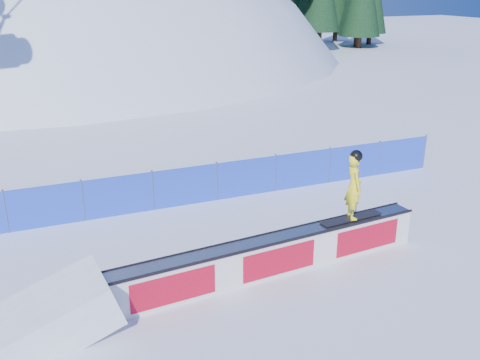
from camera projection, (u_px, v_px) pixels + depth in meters
name	position (u px, v px, depth m)	size (l,w,h in m)	color
ground	(160.00, 293.00, 11.65)	(160.00, 160.00, 0.00)	white
snow_hill	(64.00, 237.00, 54.27)	(64.00, 64.00, 64.00)	silver
safety_fence	(119.00, 196.00, 15.34)	(22.05, 0.05, 1.30)	blue
rail_box	(274.00, 255.00, 12.29)	(7.84, 1.19, 0.94)	white
snow_ramp	(56.00, 332.00, 10.35)	(2.30, 1.53, 0.86)	white
snowboarder	(354.00, 186.00, 12.77)	(1.69, 0.67, 1.75)	black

